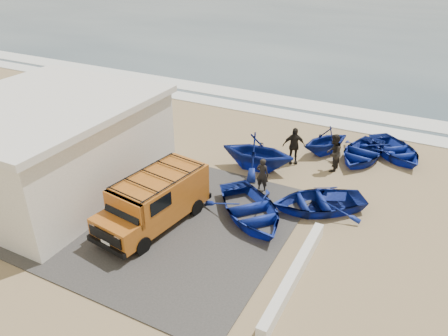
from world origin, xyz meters
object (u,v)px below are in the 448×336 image
at_px(boat_near_right, 318,201).
at_px(boat_mid_right, 362,152).
at_px(boat_mid_left, 257,152).
at_px(boat_far_right, 396,150).
at_px(van, 155,199).
at_px(building, 47,145).
at_px(parapet, 294,275).
at_px(fisherman_front, 262,175).
at_px(fisherman_back, 294,146).
at_px(fisherman_middle, 334,153).
at_px(boat_far_left, 326,141).
at_px(boat_near_left, 250,209).

relative_size(boat_near_right, boat_mid_right, 1.02).
relative_size(boat_mid_left, boat_far_right, 0.94).
relative_size(van, boat_far_right, 1.34).
distance_m(building, parapet, 12.68).
bearing_deg(van, building, -174.81).
height_order(boat_near_right, boat_far_right, boat_near_right).
xyz_separation_m(fisherman_front, fisherman_back, (0.34, 3.36, 0.16)).
relative_size(building, boat_far_right, 2.35).
bearing_deg(boat_near_right, boat_far_right, 127.25).
xyz_separation_m(building, van, (6.21, -0.33, -0.98)).
height_order(building, fisherman_back, building).
bearing_deg(fisherman_back, fisherman_middle, -25.88).
bearing_deg(boat_far_right, van, -164.79).
xyz_separation_m(parapet, boat_near_right, (-0.59, 4.76, 0.15)).
bearing_deg(parapet, boat_far_right, 82.06).
xyz_separation_m(parapet, van, (-6.29, 0.67, 0.91)).
bearing_deg(building, boat_far_left, 41.58).
distance_m(boat_mid_left, boat_far_left, 4.31).
xyz_separation_m(boat_near_left, fisherman_front, (-0.49, 2.41, 0.38)).
bearing_deg(boat_near_right, fisherman_front, -133.62).
xyz_separation_m(boat_far_left, fisherman_middle, (0.85, -1.76, 0.21)).
distance_m(boat_near_right, boat_mid_left, 4.54).
relative_size(boat_far_right, fisherman_back, 1.99).
bearing_deg(parapet, fisherman_front, 123.46).
height_order(van, boat_far_left, van).
relative_size(boat_far_left, fisherman_middle, 1.50).
height_order(boat_mid_left, fisherman_front, boat_mid_left).
height_order(boat_far_right, fisherman_back, fisherman_back).
bearing_deg(fisherman_middle, boat_near_left, -17.69).
bearing_deg(boat_mid_right, van, -115.02).
relative_size(parapet, fisherman_front, 3.57).
xyz_separation_m(boat_mid_right, boat_far_right, (1.55, 1.16, -0.01)).
bearing_deg(fisherman_front, boat_mid_right, -122.88).
bearing_deg(boat_mid_right, boat_mid_left, -134.10).
relative_size(boat_mid_left, fisherman_middle, 1.90).
bearing_deg(boat_far_right, boat_near_left, -156.19).
height_order(boat_near_left, boat_far_left, boat_far_left).
xyz_separation_m(boat_mid_right, fisherman_back, (-3.18, -2.09, 0.58)).
relative_size(boat_near_right, fisherman_front, 2.45).
distance_m(boat_far_left, boat_far_right, 3.78).
height_order(boat_mid_right, boat_far_right, boat_mid_right).
bearing_deg(boat_mid_left, van, 159.63).
xyz_separation_m(boat_near_left, boat_mid_right, (3.03, 7.87, -0.04)).
relative_size(boat_near_left, boat_mid_left, 1.19).
xyz_separation_m(building, boat_near_right, (11.91, 3.76, -1.74)).
distance_m(boat_near_right, boat_mid_right, 5.92).
distance_m(parapet, boat_far_left, 10.62).
bearing_deg(fisherman_back, parapet, -99.90).
bearing_deg(parapet, boat_near_left, 136.71).
xyz_separation_m(boat_near_right, boat_far_right, (2.23, 7.04, -0.01)).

